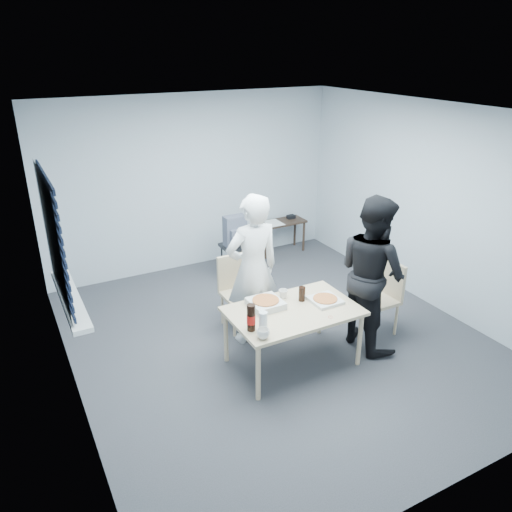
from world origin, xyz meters
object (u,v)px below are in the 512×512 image
chair_far (237,286)px  backpack (235,231)px  side_table (281,226)px  mug_a (263,334)px  person_black (372,273)px  stool (235,252)px  chair_right (383,292)px  dining_table (293,315)px  soda_bottle (251,318)px  mug_b (283,294)px  person_white (253,270)px

chair_far → backpack: backpack is taller
side_table → backpack: 1.29m
backpack → mug_a: 2.69m
person_black → stool: 2.38m
chair_right → mug_a: (-1.85, -0.40, 0.19)m
stool → mug_a: bearing=-110.2°
person_black → stool: size_ratio=3.35×
backpack → mug_a: (-0.93, -2.52, -0.04)m
stool → dining_table: bearing=-100.1°
soda_bottle → dining_table: bearing=14.5°
dining_table → side_table: size_ratio=1.68×
side_table → stool: bearing=-153.0°
chair_right → person_black: person_black is taller
mug_b → soda_bottle: 0.76m
mug_b → backpack: bearing=79.7°
person_white → mug_b: person_white is taller
side_table → mug_b: size_ratio=8.05×
chair_right → mug_a: bearing=-167.8°
stool → soda_bottle: soda_bottle is taller
dining_table → chair_right: size_ratio=1.52×
chair_far → chair_right: bearing=-33.3°
chair_right → backpack: bearing=113.3°
dining_table → chair_right: bearing=3.2°
dining_table → mug_b: 0.30m
chair_far → stool: 1.30m
chair_far → dining_table: bearing=-81.6°
chair_right → stool: size_ratio=1.68×
side_table → person_black: bearing=-100.4°
backpack → mug_b: size_ratio=4.44×
dining_table → mug_a: bearing=-148.8°
dining_table → person_white: size_ratio=0.76×
backpack → mug_b: bearing=-115.1°
person_white → soda_bottle: bearing=61.3°
person_black → dining_table: bearing=87.5°
chair_right → person_white: (-1.45, 0.57, 0.37)m
mug_a → mug_b: size_ratio=1.23×
soda_bottle → mug_b: bearing=34.8°
chair_right → soda_bottle: soda_bottle is taller
chair_right → stool: bearing=113.2°
chair_far → person_white: 0.54m
chair_right → backpack: size_ratio=2.01×
chair_right → person_black: (-0.32, -0.12, 0.37)m
dining_table → mug_b: size_ratio=13.51×
dining_table → side_table: (1.50, 2.77, -0.14)m
stool → mug_b: mug_b is taller
chair_far → side_table: size_ratio=1.11×
side_table → backpack: backpack is taller
chair_far → person_black: bearing=-43.3°
dining_table → mug_b: (0.04, 0.28, 0.11)m
person_white → stool: (0.53, 1.57, -0.47)m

